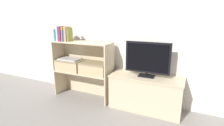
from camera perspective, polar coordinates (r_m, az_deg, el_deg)
The scene contains 18 objects.
ground_plane at distance 2.70m, azimuth -1.49°, elevation -14.16°, with size 16.00×16.00×0.00m, color gray.
wall_back at distance 2.75m, azimuth 2.38°, elevation 12.53°, with size 10.00×0.05×2.40m.
tv_stand at distance 2.60m, azimuth 10.90°, elevation -9.52°, with size 1.02×0.41×0.50m.
tv at distance 2.43m, azimuth 11.47°, elevation 1.44°, with size 0.62×0.14×0.49m.
bookshelf_lower_tier at distance 3.01m, azimuth -8.65°, elevation -5.31°, with size 0.98×0.32×0.44m.
bookshelf_upper_tier at distance 2.88m, azimuth -8.98°, elevation 3.51°, with size 0.98×0.32×0.49m.
book_skyblue at distance 3.03m, azimuth -17.71°, elevation 8.81°, with size 0.02×0.12×0.19m.
book_teal at distance 3.01m, azimuth -17.29°, elevation 8.76°, with size 0.03×0.13×0.19m.
book_ivory at distance 2.98m, azimuth -16.80°, elevation 9.19°, with size 0.03×0.13×0.23m.
book_crimson at distance 2.96m, azimuth -16.40°, elevation 9.20°, with size 0.02×0.15×0.23m.
book_plum at distance 2.94m, azimuth -15.88°, elevation 9.14°, with size 0.04×0.16×0.23m.
book_mustard at distance 2.92m, azimuth -15.33°, elevation 9.10°, with size 0.02×0.13×0.22m.
book_navy at distance 2.90m, azimuth -14.83°, elevation 8.61°, with size 0.03×0.15×0.17m.
book_tan at distance 2.87m, azimuth -14.23°, elevation 9.17°, with size 0.04×0.16×0.23m.
book_olive at distance 2.85m, azimuth -13.66°, elevation 8.96°, with size 0.03×0.12×0.21m.
storage_basket_left at distance 3.00m, azimuth -13.41°, elevation -0.41°, with size 0.45×0.29×0.18m.
storage_basket_right at distance 2.74m, azimuth -5.63°, elevation -1.52°, with size 0.45×0.29×0.18m.
laptop at distance 2.98m, azimuth -13.52°, elevation 1.29°, with size 0.35×0.24×0.02m.
Camera 1 is at (1.06, -2.11, 1.31)m, focal length 28.00 mm.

